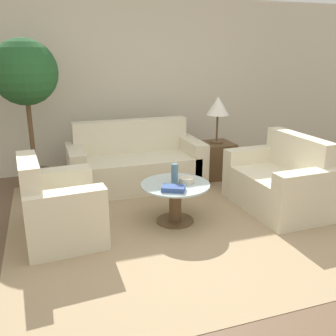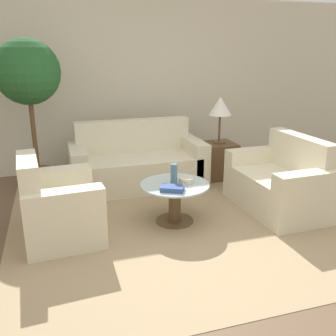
{
  "view_description": "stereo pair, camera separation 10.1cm",
  "coord_description": "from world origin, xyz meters",
  "px_view_note": "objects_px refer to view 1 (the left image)",
  "views": [
    {
      "loc": [
        -1.32,
        -2.75,
        1.82
      ],
      "look_at": [
        -0.04,
        1.08,
        0.55
      ],
      "focal_mm": 40.0,
      "sensor_mm": 36.0,
      "label": 1
    },
    {
      "loc": [
        -1.23,
        -2.78,
        1.82
      ],
      "look_at": [
        -0.04,
        1.08,
        0.55
      ],
      "focal_mm": 40.0,
      "sensor_mm": 36.0,
      "label": 2
    }
  ],
  "objects_px": {
    "armchair": "(57,211)",
    "loveseat": "(280,184)",
    "sofa_main": "(135,165)",
    "coffee_table": "(175,197)",
    "table_lamp": "(218,107)",
    "potted_plant": "(25,81)",
    "book_stack": "(173,188)",
    "bowl": "(187,180)",
    "vase": "(175,174)"
  },
  "relations": [
    {
      "from": "loveseat",
      "to": "sofa_main",
      "type": "bearing_deg",
      "value": -133.65
    },
    {
      "from": "armchair",
      "to": "vase",
      "type": "bearing_deg",
      "value": -94.92
    },
    {
      "from": "coffee_table",
      "to": "book_stack",
      "type": "xyz_separation_m",
      "value": [
        -0.09,
        -0.19,
        0.18
      ]
    },
    {
      "from": "book_stack",
      "to": "coffee_table",
      "type": "bearing_deg",
      "value": 91.86
    },
    {
      "from": "sofa_main",
      "to": "book_stack",
      "type": "xyz_separation_m",
      "value": [
        0.04,
        -1.47,
        0.17
      ]
    },
    {
      "from": "sofa_main",
      "to": "coffee_table",
      "type": "height_order",
      "value": "sofa_main"
    },
    {
      "from": "table_lamp",
      "to": "potted_plant",
      "type": "xyz_separation_m",
      "value": [
        -2.55,
        0.24,
        0.4
      ]
    },
    {
      "from": "table_lamp",
      "to": "bowl",
      "type": "xyz_separation_m",
      "value": [
        -0.97,
        -1.28,
        -0.58
      ]
    },
    {
      "from": "table_lamp",
      "to": "potted_plant",
      "type": "height_order",
      "value": "potted_plant"
    },
    {
      "from": "loveseat",
      "to": "vase",
      "type": "bearing_deg",
      "value": -92.77
    },
    {
      "from": "potted_plant",
      "to": "bowl",
      "type": "distance_m",
      "value": 2.4
    },
    {
      "from": "potted_plant",
      "to": "book_stack",
      "type": "relative_size",
      "value": 7.15
    },
    {
      "from": "book_stack",
      "to": "sofa_main",
      "type": "bearing_deg",
      "value": 118.87
    },
    {
      "from": "loveseat",
      "to": "vase",
      "type": "xyz_separation_m",
      "value": [
        -1.34,
        0.02,
        0.26
      ]
    },
    {
      "from": "armchair",
      "to": "bowl",
      "type": "bearing_deg",
      "value": -95.37
    },
    {
      "from": "armchair",
      "to": "vase",
      "type": "distance_m",
      "value": 1.27
    },
    {
      "from": "table_lamp",
      "to": "bowl",
      "type": "relative_size",
      "value": 4.27
    },
    {
      "from": "sofa_main",
      "to": "potted_plant",
      "type": "xyz_separation_m",
      "value": [
        -1.32,
        0.23,
        1.16
      ]
    },
    {
      "from": "armchair",
      "to": "table_lamp",
      "type": "relative_size",
      "value": 1.41
    },
    {
      "from": "sofa_main",
      "to": "bowl",
      "type": "bearing_deg",
      "value": -78.8
    },
    {
      "from": "armchair",
      "to": "loveseat",
      "type": "bearing_deg",
      "value": -94.96
    },
    {
      "from": "vase",
      "to": "armchair",
      "type": "bearing_deg",
      "value": 179.22
    },
    {
      "from": "sofa_main",
      "to": "vase",
      "type": "bearing_deg",
      "value": -84.59
    },
    {
      "from": "sofa_main",
      "to": "bowl",
      "type": "relative_size",
      "value": 11.49
    },
    {
      "from": "vase",
      "to": "bowl",
      "type": "distance_m",
      "value": 0.16
    },
    {
      "from": "potted_plant",
      "to": "bowl",
      "type": "height_order",
      "value": "potted_plant"
    },
    {
      "from": "bowl",
      "to": "table_lamp",
      "type": "bearing_deg",
      "value": 52.85
    },
    {
      "from": "loveseat",
      "to": "coffee_table",
      "type": "xyz_separation_m",
      "value": [
        -1.33,
        0.02,
        -0.01
      ]
    },
    {
      "from": "table_lamp",
      "to": "bowl",
      "type": "height_order",
      "value": "table_lamp"
    },
    {
      "from": "loveseat",
      "to": "vase",
      "type": "relative_size",
      "value": 5.55
    },
    {
      "from": "table_lamp",
      "to": "book_stack",
      "type": "xyz_separation_m",
      "value": [
        -1.18,
        -1.45,
        -0.58
      ]
    },
    {
      "from": "sofa_main",
      "to": "table_lamp",
      "type": "xyz_separation_m",
      "value": [
        1.22,
        -0.02,
        0.76
      ]
    },
    {
      "from": "sofa_main",
      "to": "coffee_table",
      "type": "relative_size",
      "value": 2.41
    },
    {
      "from": "armchair",
      "to": "book_stack",
      "type": "xyz_separation_m",
      "value": [
        1.16,
        -0.21,
        0.17
      ]
    },
    {
      "from": "sofa_main",
      "to": "book_stack",
      "type": "relative_size",
      "value": 6.55
    },
    {
      "from": "coffee_table",
      "to": "potted_plant",
      "type": "relative_size",
      "value": 0.38
    },
    {
      "from": "table_lamp",
      "to": "potted_plant",
      "type": "bearing_deg",
      "value": 174.58
    },
    {
      "from": "armchair",
      "to": "potted_plant",
      "type": "relative_size",
      "value": 0.48
    },
    {
      "from": "coffee_table",
      "to": "book_stack",
      "type": "bearing_deg",
      "value": -115.39
    },
    {
      "from": "sofa_main",
      "to": "armchair",
      "type": "bearing_deg",
      "value": -131.5
    },
    {
      "from": "coffee_table",
      "to": "bowl",
      "type": "bearing_deg",
      "value": -6.45
    },
    {
      "from": "sofa_main",
      "to": "book_stack",
      "type": "distance_m",
      "value": 1.48
    },
    {
      "from": "coffee_table",
      "to": "loveseat",
      "type": "bearing_deg",
      "value": -0.93
    },
    {
      "from": "coffee_table",
      "to": "table_lamp",
      "type": "height_order",
      "value": "table_lamp"
    },
    {
      "from": "armchair",
      "to": "loveseat",
      "type": "xyz_separation_m",
      "value": [
        2.58,
        -0.04,
        -0.0
      ]
    },
    {
      "from": "table_lamp",
      "to": "bowl",
      "type": "bearing_deg",
      "value": -127.15
    },
    {
      "from": "armchair",
      "to": "bowl",
      "type": "height_order",
      "value": "armchair"
    },
    {
      "from": "armchair",
      "to": "book_stack",
      "type": "height_order",
      "value": "armchair"
    },
    {
      "from": "sofa_main",
      "to": "table_lamp",
      "type": "relative_size",
      "value": 2.69
    },
    {
      "from": "vase",
      "to": "coffee_table",
      "type": "bearing_deg",
      "value": 7.7
    }
  ]
}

